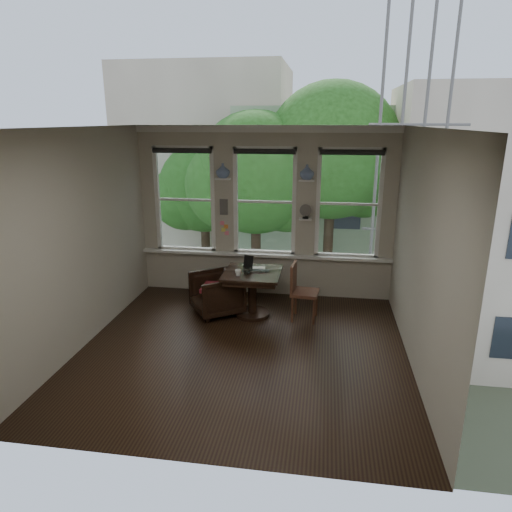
% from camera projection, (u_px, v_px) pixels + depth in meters
% --- Properties ---
extents(ground, '(4.50, 4.50, 0.00)m').
position_uv_depth(ground, '(243.00, 349.00, 6.39)').
color(ground, black).
rests_on(ground, ground).
extents(ceiling, '(4.50, 4.50, 0.00)m').
position_uv_depth(ceiling, '(241.00, 127.00, 5.53)').
color(ceiling, silver).
rests_on(ceiling, ground).
extents(wall_back, '(4.50, 0.00, 4.50)m').
position_uv_depth(wall_back, '(265.00, 213.00, 8.09)').
color(wall_back, '#B8B29D').
rests_on(wall_back, ground).
extents(wall_front, '(4.50, 0.00, 4.50)m').
position_uv_depth(wall_front, '(194.00, 317.00, 3.83)').
color(wall_front, '#B8B29D').
rests_on(wall_front, ground).
extents(wall_left, '(0.00, 4.50, 4.50)m').
position_uv_depth(wall_left, '(82.00, 240.00, 6.28)').
color(wall_left, '#B8B29D').
rests_on(wall_left, ground).
extents(wall_right, '(0.00, 4.50, 4.50)m').
position_uv_depth(wall_right, '(421.00, 253.00, 5.63)').
color(wall_right, '#B8B29D').
rests_on(wall_right, ground).
extents(window_left, '(1.10, 0.12, 1.90)m').
position_uv_depth(window_left, '(186.00, 200.00, 8.24)').
color(window_left, white).
rests_on(window_left, ground).
extents(window_center, '(1.10, 0.12, 1.90)m').
position_uv_depth(window_center, '(265.00, 202.00, 8.03)').
color(window_center, white).
rests_on(window_center, ground).
extents(window_right, '(1.10, 0.12, 1.90)m').
position_uv_depth(window_right, '(349.00, 204.00, 7.82)').
color(window_right, white).
rests_on(window_right, ground).
extents(shelf_left, '(0.26, 0.16, 0.03)m').
position_uv_depth(shelf_left, '(223.00, 179.00, 7.93)').
color(shelf_left, white).
rests_on(shelf_left, ground).
extents(shelf_right, '(0.26, 0.16, 0.03)m').
position_uv_depth(shelf_right, '(307.00, 180.00, 7.72)').
color(shelf_right, white).
rests_on(shelf_right, ground).
extents(intercom, '(0.14, 0.06, 0.28)m').
position_uv_depth(intercom, '(224.00, 207.00, 8.10)').
color(intercom, '#59544F').
rests_on(intercom, ground).
extents(sticky_notes, '(0.16, 0.01, 0.24)m').
position_uv_depth(sticky_notes, '(224.00, 226.00, 8.20)').
color(sticky_notes, pink).
rests_on(sticky_notes, ground).
extents(desk_fan, '(0.20, 0.20, 0.24)m').
position_uv_depth(desk_fan, '(306.00, 214.00, 7.86)').
color(desk_fan, '#59544F').
rests_on(desk_fan, ground).
extents(vase_left, '(0.24, 0.24, 0.25)m').
position_uv_depth(vase_left, '(223.00, 171.00, 7.89)').
color(vase_left, silver).
rests_on(vase_left, shelf_left).
extents(vase_right, '(0.24, 0.24, 0.25)m').
position_uv_depth(vase_right, '(307.00, 172.00, 7.68)').
color(vase_right, silver).
rests_on(vase_right, shelf_right).
extents(table, '(0.90, 0.90, 0.75)m').
position_uv_depth(table, '(252.00, 294.00, 7.39)').
color(table, black).
rests_on(table, ground).
extents(armchair_left, '(1.04, 1.03, 0.69)m').
position_uv_depth(armchair_left, '(216.00, 294.00, 7.49)').
color(armchair_left, black).
rests_on(armchair_left, ground).
extents(cushion_red, '(0.45, 0.45, 0.06)m').
position_uv_depth(cushion_red, '(216.00, 288.00, 7.46)').
color(cushion_red, maroon).
rests_on(cushion_red, armchair_left).
extents(side_chair_right, '(0.46, 0.46, 0.92)m').
position_uv_depth(side_chair_right, '(305.00, 292.00, 7.23)').
color(side_chair_right, '#4E2D1C').
rests_on(side_chair_right, ground).
extents(laptop, '(0.29, 0.19, 0.02)m').
position_uv_depth(laptop, '(260.00, 271.00, 7.27)').
color(laptop, black).
rests_on(laptop, table).
extents(mug, '(0.12, 0.12, 0.09)m').
position_uv_depth(mug, '(238.00, 273.00, 7.10)').
color(mug, white).
rests_on(mug, table).
extents(drinking_glass, '(0.16, 0.16, 0.10)m').
position_uv_depth(drinking_glass, '(247.00, 271.00, 7.17)').
color(drinking_glass, white).
rests_on(drinking_glass, table).
extents(tablet, '(0.17, 0.12, 0.22)m').
position_uv_depth(tablet, '(248.00, 262.00, 7.42)').
color(tablet, black).
rests_on(tablet, table).
extents(papers, '(0.25, 0.32, 0.00)m').
position_uv_depth(papers, '(258.00, 269.00, 7.41)').
color(papers, silver).
rests_on(papers, table).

